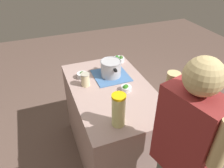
% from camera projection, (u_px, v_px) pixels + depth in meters
% --- Properties ---
extents(ground_plane, '(8.00, 8.00, 0.00)m').
position_uv_depth(ground_plane, '(112.00, 151.00, 2.56)').
color(ground_plane, brown).
extents(counter_slab, '(1.23, 0.75, 0.92)m').
position_uv_depth(counter_slab, '(112.00, 123.00, 2.31)').
color(counter_slab, tan).
rests_on(counter_slab, ground_plane).
extents(dish_cloth, '(0.35, 0.35, 0.01)m').
position_uv_depth(dish_cloth, '(111.00, 76.00, 2.23)').
color(dish_cloth, '#446EA5').
rests_on(dish_cloth, counter_slab).
extents(cooking_pot, '(0.28, 0.21, 0.17)m').
position_uv_depth(cooking_pot, '(111.00, 68.00, 2.18)').
color(cooking_pot, '#B7B7BC').
rests_on(cooking_pot, dish_cloth).
extents(lemonade_pitcher, '(0.11, 0.11, 0.28)m').
position_uv_depth(lemonade_pitcher, '(118.00, 110.00, 1.58)').
color(lemonade_pitcher, '#E6EA95').
rests_on(lemonade_pitcher, counter_slab).
extents(mason_jar, '(0.09, 0.09, 0.13)m').
position_uv_depth(mason_jar, '(85.00, 80.00, 2.06)').
color(mason_jar, beige).
rests_on(mason_jar, counter_slab).
extents(broccoli_bowl_front, '(0.13, 0.13, 0.07)m').
position_uv_depth(broccoli_bowl_front, '(119.00, 59.00, 2.49)').
color(broccoli_bowl_front, silver).
rests_on(broccoli_bowl_front, counter_slab).
extents(broccoli_bowl_center, '(0.10, 0.10, 0.07)m').
position_uv_depth(broccoli_bowl_center, '(126.00, 88.00, 2.00)').
color(broccoli_bowl_center, silver).
rests_on(broccoli_bowl_center, counter_slab).
extents(broccoli_bowl_back, '(0.11, 0.11, 0.07)m').
position_uv_depth(broccoli_bowl_back, '(82.00, 75.00, 2.19)').
color(broccoli_bowl_back, silver).
rests_on(broccoli_bowl_back, counter_slab).
extents(person_cook, '(0.50, 0.28, 1.66)m').
position_uv_depth(person_cook, '(180.00, 161.00, 1.37)').
color(person_cook, slate).
rests_on(person_cook, ground_plane).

